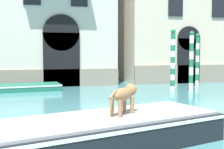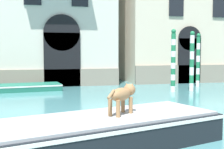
% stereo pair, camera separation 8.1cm
% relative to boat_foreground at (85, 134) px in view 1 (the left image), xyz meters
% --- Properties ---
extents(palazzo_right, '(12.25, 6.13, 12.50)m').
position_rel_boat_foreground_xyz_m(palazzo_right, '(11.42, 15.81, 5.85)').
color(palazzo_right, beige).
rests_on(palazzo_right, ground_plane).
extents(boat_foreground, '(7.09, 3.95, 0.72)m').
position_rel_boat_foreground_xyz_m(boat_foreground, '(0.00, 0.00, 0.00)').
color(boat_foreground, black).
rests_on(boat_foreground, ground_plane).
extents(dog_on_deck, '(0.87, 0.82, 0.73)m').
position_rel_boat_foreground_xyz_m(dog_on_deck, '(0.99, 0.29, 0.81)').
color(dog_on_deck, '#997047').
rests_on(dog_on_deck, boat_foreground).
extents(boat_moored_near_palazzo, '(4.89, 2.26, 0.36)m').
position_rel_boat_foreground_xyz_m(boat_moored_near_palazzo, '(-2.08, 11.20, -0.19)').
color(boat_moored_near_palazzo, '#1E6651').
rests_on(boat_moored_near_palazzo, ground_plane).
extents(mooring_pole_0, '(0.24, 0.24, 3.32)m').
position_rel_boat_foreground_xyz_m(mooring_pole_0, '(8.75, 10.79, 1.29)').
color(mooring_pole_0, white).
rests_on(mooring_pole_0, ground_plane).
extents(mooring_pole_3, '(0.26, 0.26, 3.42)m').
position_rel_boat_foreground_xyz_m(mooring_pole_3, '(6.20, 8.86, 1.35)').
color(mooring_pole_3, white).
rests_on(mooring_pole_3, ground_plane).
extents(mooring_pole_4, '(0.25, 0.25, 3.32)m').
position_rel_boat_foreground_xyz_m(mooring_pole_4, '(7.36, 8.94, 1.30)').
color(mooring_pole_4, white).
rests_on(mooring_pole_4, ground_plane).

